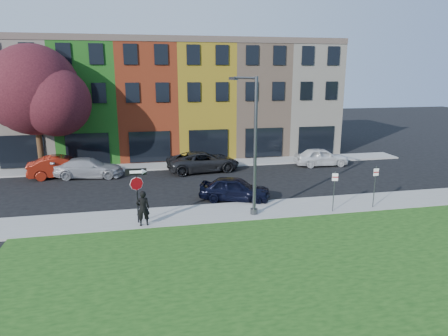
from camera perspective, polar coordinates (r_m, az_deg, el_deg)
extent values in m
plane|color=black|center=(19.91, 5.68, -9.19)|extent=(120.00, 120.00, 0.00)
cube|color=gray|center=(23.14, 8.22, -5.77)|extent=(40.00, 3.00, 0.12)
cube|color=gray|center=(33.46, -6.95, 0.38)|extent=(40.00, 2.40, 0.12)
cube|color=#BFB19E|center=(39.88, -25.63, 8.48)|extent=(5.00, 10.00, 10.00)
cube|color=green|center=(39.00, -18.41, 9.04)|extent=(5.00, 10.00, 10.00)
cube|color=#BB401F|center=(38.76, -10.96, 9.45)|extent=(5.00, 10.00, 10.00)
cube|color=yellow|center=(39.16, -3.53, 9.72)|extent=(5.00, 10.00, 10.00)
cube|color=#967861|center=(40.19, 3.65, 9.82)|extent=(5.00, 10.00, 10.00)
cube|color=beige|center=(41.79, 10.37, 9.77)|extent=(5.00, 10.00, 10.00)
cube|color=black|center=(34.32, -6.35, 3.19)|extent=(30.00, 0.12, 2.60)
cylinder|color=black|center=(20.77, -12.29, -4.02)|extent=(0.08, 0.08, 2.78)
cylinder|color=white|center=(20.55, -12.39, -2.19)|extent=(0.71, 0.06, 0.71)
cylinder|color=maroon|center=(20.53, -12.39, -2.21)|extent=(0.67, 0.05, 0.67)
cube|color=black|center=(20.40, -12.48, -0.53)|extent=(1.05, 0.08, 0.34)
cube|color=white|center=(20.37, -12.48, -0.55)|extent=(0.66, 0.05, 0.14)
imported|color=black|center=(20.49, -11.50, -5.65)|extent=(0.76, 0.58, 1.82)
imported|color=black|center=(24.33, 1.57, -2.99)|extent=(4.70, 5.48, 1.46)
imported|color=maroon|center=(32.01, -22.08, 0.21)|extent=(3.38, 5.46, 1.61)
imported|color=#9D9EA2|center=(31.25, -18.75, 0.03)|extent=(3.15, 5.42, 1.44)
imported|color=black|center=(31.40, -2.98, 0.94)|extent=(4.02, 6.32, 1.58)
imported|color=silver|center=(34.21, 13.72, 1.56)|extent=(2.24, 4.57, 1.49)
cylinder|color=#444749|center=(21.01, 4.48, 2.88)|extent=(0.18, 0.18, 7.34)
cylinder|color=#444749|center=(21.94, 4.31, -6.19)|extent=(0.40, 0.40, 0.30)
cylinder|color=#444749|center=(21.44, 3.02, 12.73)|extent=(0.82, 1.91, 0.12)
cube|color=#444749|center=(22.35, 1.34, 12.66)|extent=(0.43, 0.60, 0.16)
cylinder|color=#444749|center=(22.83, 15.42, -3.24)|extent=(0.05, 0.05, 2.29)
cube|color=white|center=(22.58, 15.59, -1.26)|extent=(0.31, 0.11, 0.42)
cube|color=maroon|center=(22.57, 15.61, -1.27)|extent=(0.31, 0.10, 0.06)
cylinder|color=#444749|center=(24.18, 20.70, -2.54)|extent=(0.05, 0.05, 2.41)
cube|color=white|center=(23.94, 20.91, -0.56)|extent=(0.32, 0.03, 0.42)
cube|color=maroon|center=(23.92, 20.94, -0.57)|extent=(0.32, 0.02, 0.06)
cylinder|color=#321E10|center=(33.22, -24.78, 2.68)|extent=(0.44, 0.44, 3.94)
sphere|color=black|center=(32.76, -25.54, 10.03)|extent=(6.58, 6.58, 6.58)
sphere|color=black|center=(31.50, -22.86, 8.68)|extent=(4.94, 4.94, 4.94)
sphere|color=black|center=(34.28, -27.41, 8.83)|extent=(4.61, 4.61, 4.61)
sphere|color=black|center=(33.30, -24.92, 12.12)|extent=(3.95, 3.95, 3.95)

